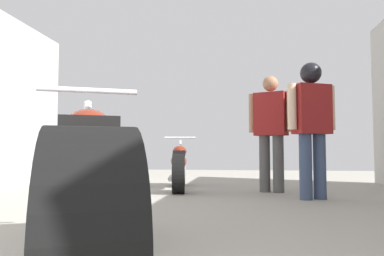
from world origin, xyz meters
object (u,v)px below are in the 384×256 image
at_px(motorcycle_black_naked, 179,166).
at_px(mechanic_with_helmet, 312,117).
at_px(mechanic_in_blue, 271,126).
at_px(motorcycle_maroon_cruiser, 87,189).

relative_size(motorcycle_black_naked, mechanic_with_helmet, 1.07).
distance_m(mechanic_in_blue, mechanic_with_helmet, 0.89).
xyz_separation_m(motorcycle_maroon_cruiser, motorcycle_black_naked, (-0.25, 4.12, -0.06)).
xyz_separation_m(motorcycle_black_naked, mechanic_in_blue, (1.40, -0.25, 0.61)).
bearing_deg(mechanic_with_helmet, motorcycle_black_naked, 151.02).
bearing_deg(mechanic_in_blue, mechanic_with_helmet, -60.39).
xyz_separation_m(mechanic_in_blue, mechanic_with_helmet, (0.44, -0.77, 0.06)).
relative_size(motorcycle_maroon_cruiser, mechanic_in_blue, 1.22).
height_order(motorcycle_maroon_cruiser, mechanic_with_helmet, mechanic_with_helmet).
relative_size(motorcycle_maroon_cruiser, mechanic_with_helmet, 1.22).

